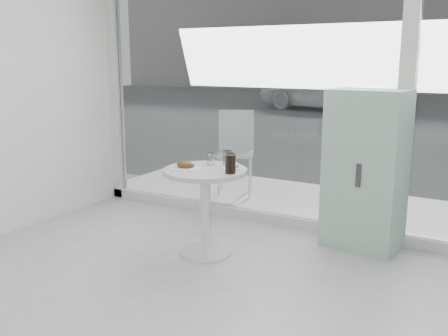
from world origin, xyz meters
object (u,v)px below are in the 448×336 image
Objects in this scene: mint_cabinet at (365,170)px; water_tumbler_b at (227,159)px; plate_donut at (233,167)px; patio_chair at (236,146)px; plate_fritter at (186,166)px; cola_glass at (230,164)px; water_tumbler_a at (211,159)px; main_table at (205,194)px; car_white at (327,87)px.

water_tumbler_b is at bearing -141.14° from mint_cabinet.
plate_donut is at bearing -42.85° from water_tumbler_b.
patio_chair reaches higher than plate_fritter.
cola_glass is (0.07, -0.16, 0.06)m from plate_donut.
plate_fritter is 0.41m from cola_glass.
patio_chair is 9.59× the size of water_tumbler_a.
water_tumbler_b is 0.32m from cola_glass.
plate_fritter is 0.39m from water_tumbler_b.
water_tumbler_a is at bearing 105.69° from main_table.
mint_cabinet is at bearing 46.58° from cola_glass.
mint_cabinet reaches higher than patio_chair.
car_white is at bearing 116.93° from mint_cabinet.
plate_fritter is 1.27× the size of plate_donut.
plate_donut is 0.26m from water_tumbler_a.
water_tumbler_b is at bearing 124.27° from cola_glass.
patio_chair reaches higher than main_table.
main_table is 13.06m from car_white.
plate_fritter is 0.40m from plate_donut.
water_tumbler_a is (-1.19, -0.70, 0.10)m from mint_cabinet.
water_tumbler_b is (-0.11, 0.10, 0.04)m from plate_donut.
water_tumbler_b is at bearing 137.15° from plate_donut.
water_tumbler_b is at bearing 69.00° from main_table.
patio_chair is 0.22× the size of car_white.
plate_donut is 1.54× the size of water_tumbler_b.
water_tumbler_b is (0.14, 0.05, 0.01)m from water_tumbler_a.
car_white is (-4.29, 11.79, 0.06)m from mint_cabinet.
car_white reaches higher than mint_cabinet.
car_white is at bearing 78.07° from patio_chair.
plate_fritter reaches higher than main_table.
car_white is 22.74× the size of plate_donut.
main_table is at bearing 32.91° from plate_fritter.
water_tumbler_a is at bearing -153.39° from car_white.
car_white is 27.37× the size of cola_glass.
car_white reaches higher than plate_donut.
plate_fritter is at bearing -154.04° from car_white.
patio_chair is at bearing 159.52° from mint_cabinet.
mint_cabinet is at bearing 37.79° from main_table.
water_tumbler_a is (-0.25, 0.06, 0.03)m from plate_donut.
water_tumbler_b is (0.22, 0.32, 0.03)m from plate_fritter.
plate_fritter is 2.41× the size of water_tumbler_a.
patio_chair is at bearing 117.25° from cola_glass.
car_white reaches higher than water_tumbler_b.
water_tumbler_b reaches higher than main_table.
main_table is at bearing -153.36° from car_white.
water_tumbler_b reaches higher than plate_donut.
water_tumbler_a is (3.11, -12.49, 0.04)m from car_white.
cola_glass is (0.27, -0.04, 0.30)m from main_table.
water_tumbler_a is 0.81× the size of water_tumbler_b.
plate_fritter is (3.02, -12.76, 0.02)m from car_white.
mint_cabinet is 1.41× the size of patio_chair.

